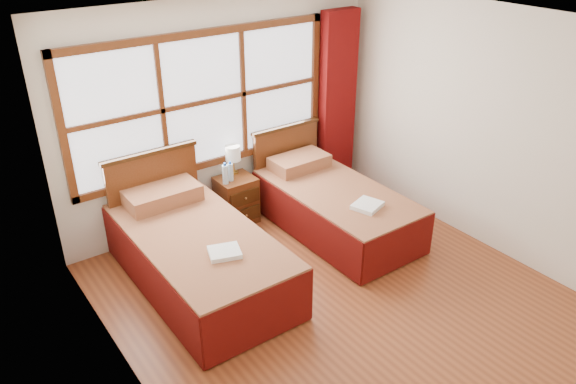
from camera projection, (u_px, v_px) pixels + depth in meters
floor at (347, 305)px, 5.41m from camera, size 4.50×4.50×0.00m
ceiling at (363, 30)px, 4.21m from camera, size 4.50×4.50×0.00m
wall_back at (223, 113)px, 6.43m from camera, size 4.00×0.00×4.00m
wall_left at (131, 263)px, 3.77m from camera, size 0.00×4.50×4.50m
wall_right at (498, 134)px, 5.84m from camera, size 0.00×4.50×4.50m
window at (204, 101)px, 6.18m from camera, size 3.16×0.06×1.56m
curtain at (337, 101)px, 7.22m from camera, size 0.50×0.16×2.30m
bed_left at (196, 252)px, 5.61m from camera, size 1.14×2.21×1.11m
bed_right at (333, 205)px, 6.55m from camera, size 1.04×2.06×1.01m
nightstand at (237, 200)px, 6.70m from camera, size 0.43×0.43×0.58m
towels_left at (225, 252)px, 5.12m from camera, size 0.35×0.32×0.04m
towels_right at (367, 205)px, 6.01m from camera, size 0.37×0.35×0.05m
lamp at (233, 154)px, 6.58m from camera, size 0.18×0.18×0.35m
bottle_near at (225, 174)px, 6.40m from camera, size 0.07×0.07×0.26m
bottle_far at (231, 172)px, 6.47m from camera, size 0.06×0.06×0.24m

